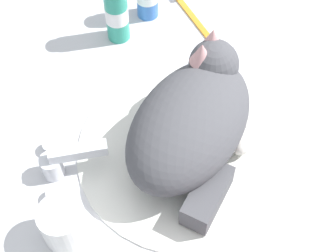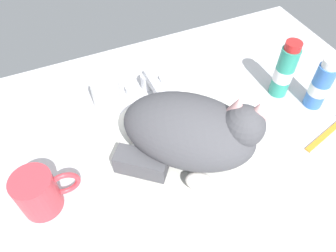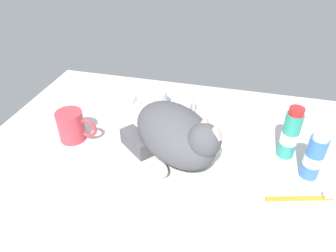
# 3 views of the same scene
# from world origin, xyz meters

# --- Properties ---
(ground_plane) EXTENTS (1.10, 0.83, 0.03)m
(ground_plane) POSITION_xyz_m (0.00, 0.00, -0.01)
(ground_plane) COLOR silver
(sink_basin) EXTENTS (0.37, 0.37, 0.01)m
(sink_basin) POSITION_xyz_m (0.00, 0.00, 0.00)
(sink_basin) COLOR silver
(sink_basin) RESTS_ON ground_plane
(faucet) EXTENTS (0.12, 0.11, 0.06)m
(faucet) POSITION_xyz_m (0.00, 0.21, 0.03)
(faucet) COLOR silver
(faucet) RESTS_ON ground_plane
(cat) EXTENTS (0.31, 0.30, 0.16)m
(cat) POSITION_xyz_m (0.01, -0.01, 0.08)
(cat) COLOR #4C4C51
(cat) RESTS_ON sink_basin
(coffee_mug) EXTENTS (0.12, 0.07, 0.09)m
(coffee_mug) POSITION_xyz_m (-0.30, 0.00, 0.04)
(coffee_mug) COLOR #C63842
(coffee_mug) RESTS_ON ground_plane
(rinse_cup) EXTENTS (0.07, 0.07, 0.07)m
(rinse_cup) POSITION_xyz_m (-0.11, 0.21, 0.04)
(rinse_cup) COLOR white
(rinse_cup) RESTS_ON ground_plane
(soap_dish) EXTENTS (0.09, 0.06, 0.01)m
(soap_dish) POSITION_xyz_m (-0.22, 0.21, 0.01)
(soap_dish) COLOR white
(soap_dish) RESTS_ON ground_plane
(soap_bar) EXTENTS (0.07, 0.05, 0.02)m
(soap_bar) POSITION_xyz_m (-0.22, 0.21, 0.02)
(soap_bar) COLOR silver
(soap_bar) RESTS_ON soap_dish
(toothpaste_bottle) EXTENTS (0.04, 0.04, 0.15)m
(toothpaste_bottle) POSITION_xyz_m (0.29, 0.07, 0.07)
(toothpaste_bottle) COLOR teal
(toothpaste_bottle) RESTS_ON ground_plane
(mouthwash_bottle) EXTENTS (0.04, 0.04, 0.13)m
(mouthwash_bottle) POSITION_xyz_m (0.34, 0.01, 0.06)
(mouthwash_bottle) COLOR #3870C6
(mouthwash_bottle) RESTS_ON ground_plane
(toothbrush) EXTENTS (0.15, 0.05, 0.02)m
(toothbrush) POSITION_xyz_m (0.32, -0.08, 0.01)
(toothbrush) COLOR orange
(toothbrush) RESTS_ON ground_plane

